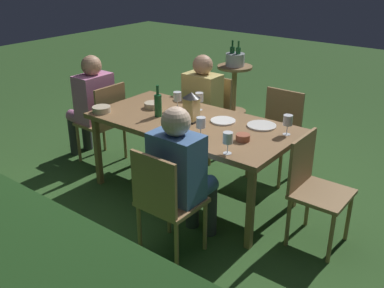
# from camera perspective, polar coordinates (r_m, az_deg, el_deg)

# --- Properties ---
(ground_plane) EXTENTS (16.00, 16.00, 0.00)m
(ground_plane) POSITION_cam_1_polar(r_m,az_deg,el_deg) (4.24, -0.00, -6.42)
(ground_plane) COLOR #2D5123
(dining_table) EXTENTS (1.84, 0.91, 0.74)m
(dining_table) POSITION_cam_1_polar(r_m,az_deg,el_deg) (3.94, -0.00, 2.24)
(dining_table) COLOR olive
(dining_table) RESTS_ON ground
(chair_head_far) EXTENTS (0.40, 0.42, 0.87)m
(chair_head_far) POSITION_cam_1_polar(r_m,az_deg,el_deg) (4.77, -11.20, 3.10)
(chair_head_far) COLOR #937047
(chair_head_far) RESTS_ON ground
(person_in_pink) EXTENTS (0.48, 0.38, 1.15)m
(person_in_pink) POSITION_cam_1_polar(r_m,az_deg,el_deg) (4.86, -12.88, 5.25)
(person_in_pink) COLOR #C675A3
(person_in_pink) RESTS_ON ground
(chair_side_right_a) EXTENTS (0.42, 0.40, 0.87)m
(chair_side_right_a) POSITION_cam_1_polar(r_m,az_deg,el_deg) (3.20, -3.45, -7.17)
(chair_side_right_a) COLOR #937047
(chair_side_right_a) RESTS_ON ground
(person_in_blue) EXTENTS (0.38, 0.47, 1.15)m
(person_in_blue) POSITION_cam_1_polar(r_m,az_deg,el_deg) (3.26, -1.26, -3.49)
(person_in_blue) COLOR #426699
(person_in_blue) RESTS_ON ground
(chair_side_left_a) EXTENTS (0.42, 0.40, 0.87)m
(chair_side_left_a) POSITION_cam_1_polar(r_m,az_deg,el_deg) (4.48, 10.89, 1.76)
(chair_side_left_a) COLOR #937047
(chair_side_left_a) RESTS_ON ground
(chair_head_near) EXTENTS (0.40, 0.42, 0.87)m
(chair_head_near) POSITION_cam_1_polar(r_m,az_deg,el_deg) (3.50, 15.38, -5.18)
(chair_head_near) COLOR #937047
(chair_head_near) RESTS_ON ground
(chair_side_left_b) EXTENTS (0.42, 0.40, 0.87)m
(chair_side_left_b) POSITION_cam_1_polar(r_m,az_deg,el_deg) (4.88, 2.25, 4.01)
(chair_side_left_b) COLOR #937047
(chair_side_left_b) RESTS_ON ground
(person_in_mustard) EXTENTS (0.38, 0.47, 1.15)m
(person_in_mustard) POSITION_cam_1_polar(r_m,az_deg,el_deg) (4.68, 0.88, 5.13)
(person_in_mustard) COLOR tan
(person_in_mustard) RESTS_ON ground
(lantern_centerpiece) EXTENTS (0.15, 0.15, 0.27)m
(lantern_centerpiece) POSITION_cam_1_polar(r_m,az_deg,el_deg) (3.86, -0.06, 4.98)
(lantern_centerpiece) COLOR black
(lantern_centerpiece) RESTS_ON dining_table
(green_bottle_on_table) EXTENTS (0.07, 0.07, 0.29)m
(green_bottle_on_table) POSITION_cam_1_polar(r_m,az_deg,el_deg) (4.02, -4.39, 5.06)
(green_bottle_on_table) COLOR #1E5B2D
(green_bottle_on_table) RESTS_ON dining_table
(wine_glass_a) EXTENTS (0.08, 0.08, 0.17)m
(wine_glass_a) POSITION_cam_1_polar(r_m,az_deg,el_deg) (4.16, 0.94, 5.92)
(wine_glass_a) COLOR silver
(wine_glass_a) RESTS_ON dining_table
(wine_glass_b) EXTENTS (0.08, 0.08, 0.17)m
(wine_glass_b) POSITION_cam_1_polar(r_m,az_deg,el_deg) (3.25, 4.63, 0.66)
(wine_glass_b) COLOR silver
(wine_glass_b) RESTS_ON dining_table
(wine_glass_c) EXTENTS (0.08, 0.08, 0.17)m
(wine_glass_c) POSITION_cam_1_polar(r_m,az_deg,el_deg) (4.19, -1.89, 6.03)
(wine_glass_c) COLOR silver
(wine_glass_c) RESTS_ON dining_table
(wine_glass_d) EXTENTS (0.08, 0.08, 0.17)m
(wine_glass_d) POSITION_cam_1_polar(r_m,az_deg,el_deg) (3.67, 12.21, 2.89)
(wine_glass_d) COLOR silver
(wine_glass_d) RESTS_ON dining_table
(wine_glass_e) EXTENTS (0.08, 0.08, 0.17)m
(wine_glass_e) POSITION_cam_1_polar(r_m,az_deg,el_deg) (3.54, 1.14, 2.65)
(wine_glass_e) COLOR silver
(wine_glass_e) RESTS_ON dining_table
(plate_a) EXTENTS (0.25, 0.25, 0.01)m
(plate_a) POSITION_cam_1_polar(r_m,az_deg,el_deg) (3.84, 8.94, 2.35)
(plate_a) COLOR silver
(plate_a) RESTS_ON dining_table
(plate_b) EXTENTS (0.22, 0.22, 0.01)m
(plate_b) POSITION_cam_1_polar(r_m,az_deg,el_deg) (3.91, 4.01, 2.98)
(plate_b) COLOR white
(plate_b) RESTS_ON dining_table
(bowl_olives) EXTENTS (0.16, 0.16, 0.05)m
(bowl_olives) POSITION_cam_1_polar(r_m,az_deg,el_deg) (4.27, -5.08, 5.02)
(bowl_olives) COLOR #BCAD8E
(bowl_olives) RESTS_ON dining_table
(bowl_bread) EXTENTS (0.11, 0.11, 0.05)m
(bowl_bread) POSITION_cam_1_polar(r_m,az_deg,el_deg) (3.52, 6.56, 0.86)
(bowl_bread) COLOR #9E5138
(bowl_bread) RESTS_ON dining_table
(bowl_salad) EXTENTS (0.17, 0.17, 0.05)m
(bowl_salad) POSITION_cam_1_polar(r_m,az_deg,el_deg) (4.22, -11.55, 4.41)
(bowl_salad) COLOR #BCAD8E
(bowl_salad) RESTS_ON dining_table
(side_table) EXTENTS (0.48, 0.48, 0.67)m
(side_table) POSITION_cam_1_polar(r_m,az_deg,el_deg) (6.26, 5.45, 7.94)
(side_table) COLOR #937047
(side_table) RESTS_ON ground
(ice_bucket) EXTENTS (0.26, 0.26, 0.34)m
(ice_bucket) POSITION_cam_1_polar(r_m,az_deg,el_deg) (6.18, 5.57, 10.89)
(ice_bucket) COLOR #B2B7BF
(ice_bucket) RESTS_ON side_table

